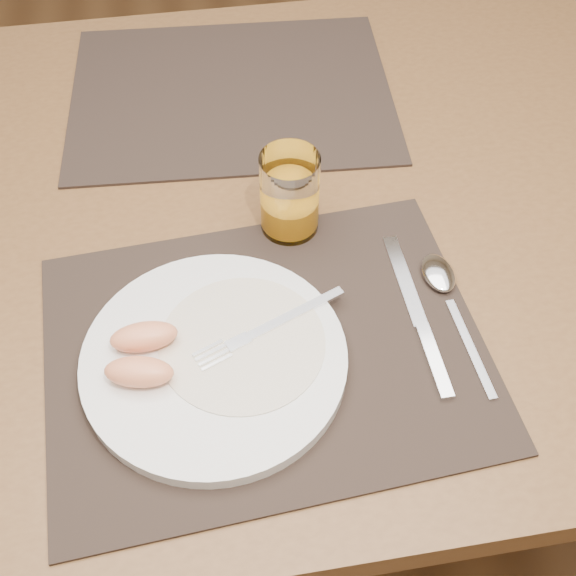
# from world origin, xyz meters

# --- Properties ---
(ground) EXTENTS (5.00, 5.00, 0.00)m
(ground) POSITION_xyz_m (0.00, 0.00, 0.00)
(ground) COLOR brown
(ground) RESTS_ON ground
(table) EXTENTS (1.40, 0.90, 0.75)m
(table) POSITION_xyz_m (0.00, 0.00, 0.67)
(table) COLOR brown
(table) RESTS_ON ground
(placemat_near) EXTENTS (0.47, 0.38, 0.00)m
(placemat_near) POSITION_xyz_m (-0.02, -0.22, 0.75)
(placemat_near) COLOR #2E231C
(placemat_near) RESTS_ON table
(placemat_far) EXTENTS (0.47, 0.38, 0.00)m
(placemat_far) POSITION_xyz_m (-0.01, 0.22, 0.75)
(placemat_far) COLOR #2E231C
(placemat_far) RESTS_ON table
(plate) EXTENTS (0.27, 0.27, 0.02)m
(plate) POSITION_xyz_m (-0.07, -0.23, 0.76)
(plate) COLOR white
(plate) RESTS_ON placemat_near
(plate_dressing) EXTENTS (0.17, 0.17, 0.00)m
(plate_dressing) POSITION_xyz_m (-0.04, -0.22, 0.77)
(plate_dressing) COLOR white
(plate_dressing) RESTS_ON plate
(fork) EXTENTS (0.17, 0.08, 0.00)m
(fork) POSITION_xyz_m (-0.02, -0.21, 0.77)
(fork) COLOR silver
(fork) RESTS_ON plate
(knife) EXTENTS (0.02, 0.22, 0.01)m
(knife) POSITION_xyz_m (0.15, -0.22, 0.76)
(knife) COLOR silver
(knife) RESTS_ON placemat_near
(spoon) EXTENTS (0.04, 0.19, 0.01)m
(spoon) POSITION_xyz_m (0.19, -0.17, 0.76)
(spoon) COLOR silver
(spoon) RESTS_ON placemat_near
(juice_glass) EXTENTS (0.07, 0.07, 0.10)m
(juice_glass) POSITION_xyz_m (0.03, -0.05, 0.80)
(juice_glass) COLOR white
(juice_glass) RESTS_ON placemat_near
(grapefruit_wedges) EXTENTS (0.08, 0.08, 0.03)m
(grapefruit_wedges) POSITION_xyz_m (-0.14, -0.23, 0.78)
(grapefruit_wedges) COLOR #F59664
(grapefruit_wedges) RESTS_ON plate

